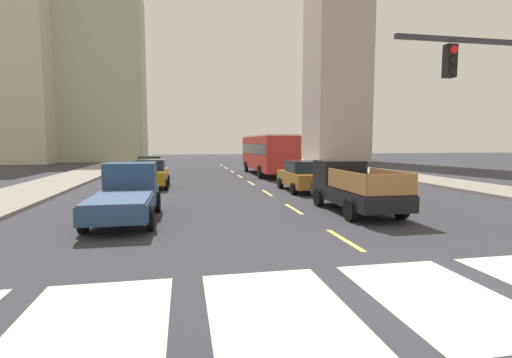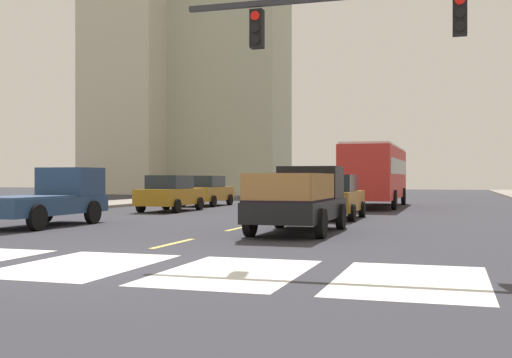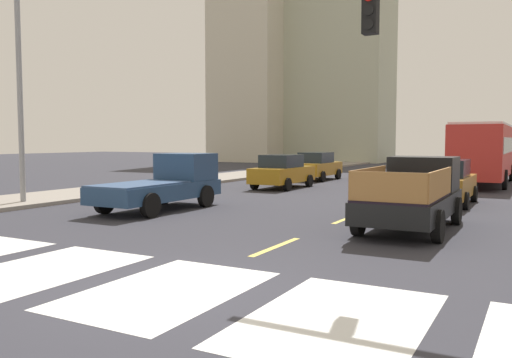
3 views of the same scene
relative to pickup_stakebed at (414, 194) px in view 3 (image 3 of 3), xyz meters
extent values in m
plane|color=#313139|center=(-2.21, -8.28, -0.94)|extent=(160.00, 160.00, 0.00)
cube|color=gray|center=(-14.90, 9.72, -0.86)|extent=(3.83, 110.00, 0.15)
cube|color=silver|center=(-5.15, -8.28, -0.93)|extent=(2.33, 3.66, 0.01)
cube|color=silver|center=(-2.21, -8.28, -0.93)|extent=(2.33, 3.66, 0.01)
cube|color=silver|center=(0.72, -8.28, -0.93)|extent=(2.33, 3.66, 0.01)
cube|color=#E1CB56|center=(-2.21, -4.28, -0.93)|extent=(0.16, 2.40, 0.01)
cube|color=#E1CB56|center=(-2.21, 0.72, -0.93)|extent=(0.16, 2.40, 0.01)
cube|color=#E1CB56|center=(-2.21, 5.72, -0.93)|extent=(0.16, 2.40, 0.01)
cube|color=#E1CB56|center=(-2.21, 10.72, -0.93)|extent=(0.16, 2.40, 0.01)
cube|color=#E1CB56|center=(-2.21, 15.72, -0.93)|extent=(0.16, 2.40, 0.01)
cube|color=#E1CB56|center=(-2.21, 20.72, -0.93)|extent=(0.16, 2.40, 0.01)
cube|color=#E1CB56|center=(-2.21, 25.72, -0.93)|extent=(0.16, 2.40, 0.01)
cube|color=#E1CB56|center=(-2.21, 30.72, -0.93)|extent=(0.16, 2.40, 0.01)
cube|color=black|center=(0.00, -0.44, -0.26)|extent=(1.96, 5.20, 0.56)
cube|color=black|center=(0.00, 1.26, 0.52)|extent=(1.84, 1.60, 1.00)
cube|color=#19232D|center=(0.00, 1.70, 0.70)|extent=(1.72, 0.08, 0.56)
cube|color=black|center=(0.00, -1.39, 0.05)|extent=(1.84, 3.30, 0.06)
cylinder|color=black|center=(-0.98, 1.12, -0.54)|extent=(0.22, 0.80, 0.80)
cylinder|color=black|center=(0.98, 1.12, -0.54)|extent=(0.22, 0.80, 0.80)
cylinder|color=black|center=(-0.98, -2.00, -0.54)|extent=(0.22, 0.80, 0.80)
cylinder|color=black|center=(0.98, -2.00, -0.54)|extent=(0.22, 0.80, 0.80)
cube|color=#9D6D3B|center=(-0.90, -1.39, 0.43)|extent=(0.06, 3.17, 0.70)
cube|color=#9D6D3B|center=(0.90, -1.39, 0.43)|extent=(0.06, 3.17, 0.70)
cube|color=#9D6D3B|center=(0.00, -2.97, 0.43)|extent=(1.80, 0.06, 0.70)
cube|color=navy|center=(-8.68, -0.53, -0.26)|extent=(1.96, 5.20, 0.56)
cube|color=navy|center=(-8.68, 1.17, 0.52)|extent=(1.84, 1.60, 1.00)
cube|color=#19232D|center=(-8.68, 1.61, 0.70)|extent=(1.72, 0.08, 0.56)
cube|color=navy|center=(-8.68, -1.48, 0.05)|extent=(1.84, 3.30, 0.06)
cylinder|color=black|center=(-9.66, 1.03, -0.54)|extent=(0.22, 0.80, 0.80)
cylinder|color=black|center=(-7.70, 1.03, -0.54)|extent=(0.22, 0.80, 0.80)
cylinder|color=black|center=(-9.66, -2.09, -0.54)|extent=(0.22, 0.80, 0.80)
cylinder|color=black|center=(-7.70, -2.09, -0.54)|extent=(0.22, 0.80, 0.80)
cube|color=red|center=(0.28, 16.77, 0.91)|extent=(2.50, 10.80, 2.70)
cube|color=#19232D|center=(0.28, 16.77, 1.26)|extent=(2.52, 9.94, 0.80)
cube|color=silver|center=(0.28, 16.77, 2.32)|extent=(2.40, 10.37, 0.12)
cylinder|color=black|center=(-0.97, 20.12, -0.44)|extent=(0.22, 1.00, 1.00)
cylinder|color=black|center=(1.53, 20.12, -0.44)|extent=(0.22, 1.00, 1.00)
cylinder|color=black|center=(-0.97, 13.80, -0.44)|extent=(0.22, 1.00, 1.00)
cylinder|color=black|center=(1.53, 13.80, -0.44)|extent=(0.22, 1.00, 1.00)
cube|color=#AB7617|center=(-8.58, 9.41, -0.24)|extent=(1.80, 4.40, 0.76)
cube|color=#1E2833|center=(-8.58, 9.26, 0.46)|extent=(1.58, 2.11, 0.64)
cylinder|color=black|center=(-9.48, 10.77, -0.62)|extent=(0.22, 0.64, 0.64)
cylinder|color=black|center=(-7.68, 10.77, -0.62)|extent=(0.22, 0.64, 0.64)
cylinder|color=black|center=(-9.48, 8.04, -0.62)|extent=(0.22, 0.64, 0.64)
cylinder|color=black|center=(-7.68, 8.04, -0.62)|extent=(0.22, 0.64, 0.64)
cube|color=#A4741A|center=(-9.14, 15.48, -0.24)|extent=(1.80, 4.40, 0.76)
cube|color=#1E2833|center=(-9.14, 15.33, 0.46)|extent=(1.58, 2.11, 0.64)
cylinder|color=black|center=(-10.04, 16.84, -0.62)|extent=(0.22, 0.64, 0.64)
cylinder|color=black|center=(-8.24, 16.84, -0.62)|extent=(0.22, 0.64, 0.64)
cylinder|color=black|center=(-10.04, 14.11, -0.62)|extent=(0.22, 0.64, 0.64)
cylinder|color=black|center=(-8.24, 14.11, -0.62)|extent=(0.22, 0.64, 0.64)
cube|color=#A67024|center=(-0.11, 6.08, -0.24)|extent=(1.80, 4.40, 0.76)
cube|color=#1E2833|center=(-0.11, 5.93, 0.46)|extent=(1.58, 2.11, 0.64)
cylinder|color=black|center=(-1.01, 7.45, -0.62)|extent=(0.22, 0.64, 0.64)
cylinder|color=black|center=(0.79, 7.45, -0.62)|extent=(0.22, 0.64, 0.64)
cylinder|color=black|center=(-1.01, 4.72, -0.62)|extent=(0.22, 0.64, 0.64)
cylinder|color=black|center=(0.79, 4.72, -0.62)|extent=(0.22, 0.64, 0.64)
cube|color=black|center=(0.19, -5.17, 3.91)|extent=(0.28, 0.24, 0.84)
cylinder|color=black|center=(0.19, -5.30, 3.91)|extent=(0.20, 0.04, 0.20)
cylinder|color=black|center=(0.19, -5.30, 3.65)|extent=(0.20, 0.04, 0.20)
cylinder|color=gray|center=(-14.04, -1.82, 3.56)|extent=(0.20, 0.20, 9.00)
cube|color=#B1B69B|center=(-18.07, 44.03, 10.98)|extent=(11.78, 7.79, 23.84)
cube|color=beige|center=(-27.20, 40.77, 13.31)|extent=(8.01, 9.36, 28.50)
camera|label=1|loc=(-6.65, -13.99, 1.82)|focal=26.25mm
camera|label=2|loc=(4.26, -18.44, 0.66)|focal=44.61mm
camera|label=3|loc=(3.10, -15.06, 1.50)|focal=37.11mm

